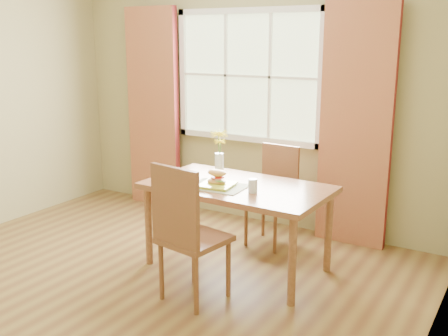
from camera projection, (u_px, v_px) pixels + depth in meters
name	position (u px, v px, depth m)	size (l,w,h in m)	color
room	(122.00, 114.00, 3.71)	(4.24, 3.84, 2.74)	brown
window	(248.00, 76.00, 5.23)	(1.62, 0.06, 1.32)	beige
curtain_left	(153.00, 109.00, 5.83)	(0.65, 0.08, 2.20)	maroon
curtain_right	(356.00, 127.00, 4.67)	(0.65, 0.08, 2.20)	maroon
dining_table	(237.00, 194.00, 4.25)	(1.49, 0.87, 0.72)	brown
chair_near	(186.00, 229.00, 3.69)	(0.49, 0.49, 1.03)	brown
chair_far	(274.00, 190.00, 4.84)	(0.40, 0.40, 0.91)	brown
placemat	(218.00, 186.00, 4.18)	(0.45, 0.33, 0.01)	beige
plate	(217.00, 186.00, 4.16)	(0.26, 0.26, 0.01)	gold
croissant_sandwich	(217.00, 177.00, 4.17)	(0.17, 0.12, 0.12)	#ECB450
water_glass	(253.00, 186.00, 4.01)	(0.07, 0.07, 0.11)	silver
flower_vase	(219.00, 148.00, 4.48)	(0.16, 0.16, 0.39)	silver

